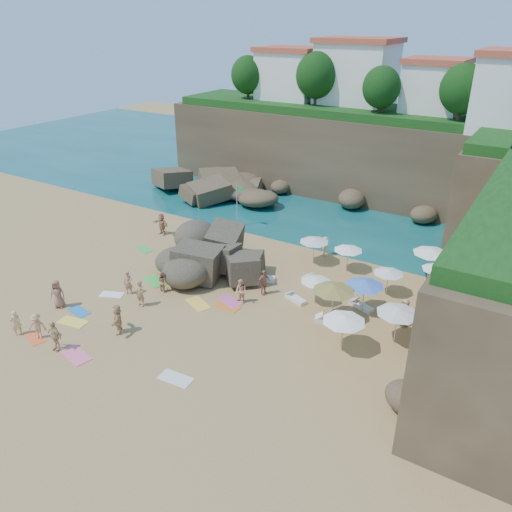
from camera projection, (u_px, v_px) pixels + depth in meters
The scene contains 51 objects.
ground at pixel (208, 292), 33.78m from camera, with size 120.00×120.00×0.00m, color tan.
seawater at pixel (366, 180), 56.74m from camera, with size 120.00×120.00×0.00m, color #0C4751.
cliff_back at pixel (371, 157), 50.23m from camera, with size 44.00×8.00×8.00m, color brown.
rock_promontory at pixel (215, 198), 51.24m from camera, with size 12.00×7.00×2.00m, color brown, non-canonical shape.
clifftop_buildings at pixel (391, 82), 47.22m from camera, with size 28.48×9.48×7.00m.
clifftop_trees at pixel (388, 91), 41.55m from camera, with size 35.60×23.82×4.40m.
marina_masts at pixel (244, 137), 63.25m from camera, with size 3.10×0.10×6.00m.
rock_outcrop at pixel (215, 272), 36.48m from camera, with size 7.31×5.48×2.92m, color brown, non-canonical shape.
flag_pole at pixel (238, 200), 43.38m from camera, with size 0.74×0.12×3.81m.
parasol_0 at pixel (314, 240), 36.92m from camera, with size 2.21×2.21×2.09m.
parasol_1 at pixel (389, 271), 32.78m from camera, with size 2.00×2.00×1.89m.
parasol_2 at pixel (432, 251), 34.42m from camera, with size 2.59×2.59×2.45m.
parasol_3 at pixel (475, 273), 31.43m from camera, with size 2.61×2.61×2.46m.
parasol_4 at pixel (439, 267), 32.96m from camera, with size 2.18×2.18×2.06m.
parasol_5 at pixel (348, 248), 35.84m from camera, with size 2.09×2.09×1.98m.
parasol_6 at pixel (334, 288), 29.79m from camera, with size 2.56×2.56×2.42m.
parasol_7 at pixel (316, 280), 31.83m from camera, with size 1.96×1.96×1.85m.
parasol_8 at pixel (398, 311), 27.72m from camera, with size 2.43×2.43×2.30m.
parasol_10 at pixel (365, 283), 30.63m from camera, with size 2.40×2.40×2.27m.
parasol_11 at pixel (344, 319), 27.03m from camera, with size 2.41×2.41×2.28m.
lounger_0 at pixel (261, 278), 35.24m from camera, with size 1.91×0.64×0.30m, color white.
lounger_1 at pixel (316, 282), 34.71m from camera, with size 2.06×0.69×0.32m, color white.
lounger_2 at pixel (438, 284), 34.52m from camera, with size 1.73×0.58×0.27m, color white.
lounger_3 at pixel (361, 306), 31.90m from camera, with size 1.66×0.55×0.26m, color silver.
lounger_4 at pixel (296, 299), 32.74m from camera, with size 1.62×0.54×0.25m, color white.
lounger_5 at pixel (329, 320), 30.46m from camera, with size 1.72×0.57×0.27m, color white.
towel_0 at pixel (79, 311), 31.57m from camera, with size 1.59×0.79×0.03m, color #2372BD.
towel_1 at pixel (76, 355), 27.48m from camera, with size 1.95×0.98×0.03m, color #FF6389.
towel_2 at pixel (35, 338), 28.96m from camera, with size 1.51×0.76×0.03m, color #FF5D28.
towel_3 at pixel (155, 281), 35.17m from camera, with size 1.90×0.95×0.03m, color green.
towel_4 at pixel (73, 322), 30.48m from camera, with size 1.78×0.89×0.03m, color #FFE343.
towel_5 at pixel (112, 295), 33.46m from camera, with size 1.56×0.78×0.03m, color white.
towel_8 at pixel (178, 272), 36.45m from camera, with size 1.84×0.92×0.03m, color #2895D9.
towel_9 at pixel (229, 301), 32.68m from camera, with size 1.80×0.90×0.03m, color #DA559D.
towel_10 at pixel (227, 306), 32.09m from camera, with size 1.73×0.87×0.03m, color orange.
towel_11 at pixel (144, 249), 39.94m from camera, with size 1.47×0.74×0.03m, color green.
towel_12 at pixel (198, 304), 32.39m from camera, with size 1.89×0.94×0.03m, color yellow.
towel_13 at pixel (176, 378), 25.73m from camera, with size 1.79×0.90×0.03m, color silver.
person_stand_0 at pixel (128, 283), 33.22m from camera, with size 0.61×0.40×1.68m, color #B4765E.
person_stand_1 at pixel (162, 281), 33.64m from camera, with size 0.71×0.55×1.46m, color tan.
person_stand_2 at pixel (325, 246), 38.62m from camera, with size 1.01×0.42×1.56m, color #DEB07E.
person_stand_3 at pixel (264, 282), 33.18m from camera, with size 1.04×0.43×1.77m, color #A56852.
person_stand_4 at pixel (404, 312), 29.82m from camera, with size 0.87×0.48×1.79m, color tan.
person_stand_5 at pixel (162, 224), 42.29m from camera, with size 1.75×0.50×1.89m, color tan.
person_stand_6 at pixel (16, 323), 28.98m from camera, with size 0.59×0.39×1.61m, color #E7BF83.
person_lie_0 at pixel (39, 335), 28.84m from camera, with size 1.05×1.62×0.43m, color tan.
person_lie_1 at pixel (57, 346), 27.88m from camera, with size 1.07×1.82×0.44m, color #DDB97D.
person_lie_2 at pixel (59, 303), 31.97m from camera, with size 0.92×1.87×0.50m, color #96604B.
person_lie_3 at pixel (119, 329), 29.40m from camera, with size 1.69×1.82×0.49m, color tan.
person_lie_4 at pixel (141, 303), 32.11m from camera, with size 0.64×1.76×0.42m, color #A77A53.
person_lie_5 at pixel (241, 299), 32.38m from camera, with size 0.80×1.65×0.63m, color #E7A883.
Camera 1 is at (18.22, -23.22, 16.92)m, focal length 35.00 mm.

